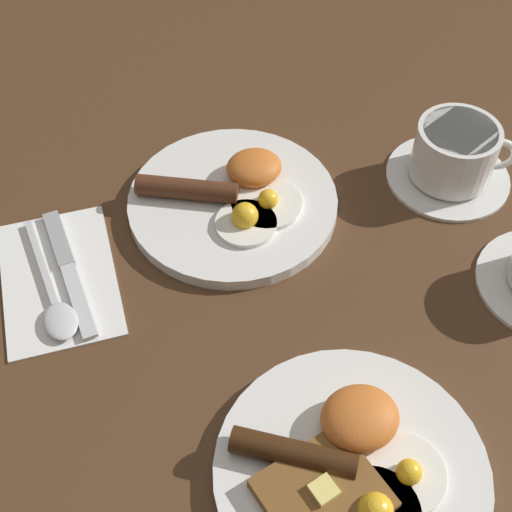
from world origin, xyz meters
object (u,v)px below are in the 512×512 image
Objects in this scene: knife at (67,264)px; spoon at (56,308)px; breakfast_plate_far at (350,469)px; teacup_near at (454,157)px; breakfast_plate_near at (234,199)px.

spoon is (0.02, 0.05, 0.00)m from knife.
knife is at bearing -59.83° from breakfast_plate_far.
spoon is at bearing -51.98° from breakfast_plate_far.
teacup_near is 0.45m from knife.
breakfast_plate_far is 1.39× the size of spoon.
teacup_near is 0.85× the size of spoon.
breakfast_plate_near is 1.64× the size of teacup_near.
teacup_near is 0.81× the size of knife.
breakfast_plate_near is 0.33m from breakfast_plate_far.
knife is at bearing 155.09° from spoon.
breakfast_plate_far is 1.32× the size of knife.
breakfast_plate_near is 0.23m from spoon.
teacup_near reaches higher than spoon.
spoon reaches higher than knife.
knife is at bearing -3.02° from teacup_near.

